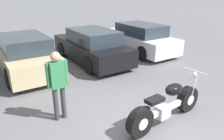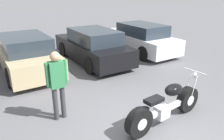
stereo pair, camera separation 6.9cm
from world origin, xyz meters
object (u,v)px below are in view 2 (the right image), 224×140
Objects in this scene: motorcycle at (165,106)px; person_standing at (57,80)px; parked_car_champagne at (26,54)px; parked_car_white at (139,38)px; parked_car_black at (92,46)px.

person_standing reaches higher than motorcycle.
parked_car_champagne is (-1.97, 5.43, 0.25)m from motorcycle.
motorcycle is 0.54× the size of parked_car_white.
person_standing is (-5.52, -3.76, 0.35)m from parked_car_white.
parked_car_black is at bearing 81.60° from motorcycle.
motorcycle is 1.40× the size of person_standing.
person_standing reaches higher than parked_car_champagne.
person_standing reaches higher than parked_car_white.
motorcycle is 6.32m from parked_car_white.
person_standing is at bearing -145.72° from parked_car_white.
parked_car_champagne is at bearing 109.90° from motorcycle.
person_standing is (-0.07, -3.93, 0.35)m from parked_car_champagne.
parked_car_champagne is 2.74m from parked_car_black.
parked_car_champagne is at bearing 173.69° from parked_car_black.
motorcycle is 5.19m from parked_car_black.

